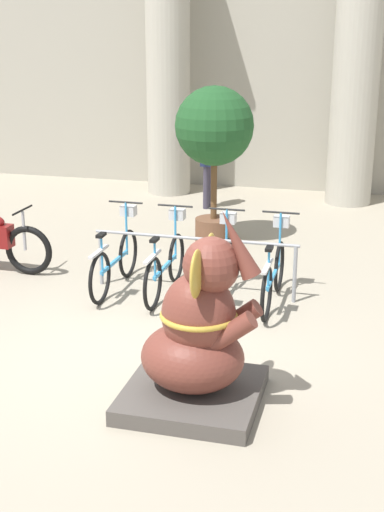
{
  "coord_description": "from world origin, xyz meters",
  "views": [
    {
      "loc": [
        2.39,
        -6.59,
        3.37
      ],
      "look_at": [
        0.53,
        0.48,
        1.0
      ],
      "focal_mm": 50.0,
      "sensor_mm": 36.0,
      "label": 1
    }
  ],
  "objects": [
    {
      "name": "column_left",
      "position": [
        -1.85,
        7.6,
        2.62
      ],
      "size": [
        1.11,
        1.11,
        5.16
      ],
      "color": "#ADA899",
      "rests_on": "ground_plane"
    },
    {
      "name": "bike_rack",
      "position": [
        0.17,
        1.95,
        0.58
      ],
      "size": [
        2.72,
        0.05,
        0.77
      ],
      "color": "gray",
      "rests_on": "ground_plane"
    },
    {
      "name": "potted_tree",
      "position": [
        -0.14,
        4.36,
        1.76
      ],
      "size": [
        1.25,
        1.25,
        2.49
      ],
      "color": "brown",
      "rests_on": "ground_plane"
    },
    {
      "name": "building_facade",
      "position": [
        0.0,
        8.6,
        3.0
      ],
      "size": [
        20.0,
        0.2,
        6.0
      ],
      "color": "#A39E8E",
      "rests_on": "ground_plane"
    },
    {
      "name": "bicycle_1",
      "position": [
        -0.18,
        1.83,
        0.41
      ],
      "size": [
        0.48,
        1.73,
        1.1
      ],
      "color": "black",
      "rests_on": "ground_plane"
    },
    {
      "name": "bicycle_0",
      "position": [
        -0.89,
        1.85,
        0.41
      ],
      "size": [
        0.48,
        1.73,
        1.1
      ],
      "color": "black",
      "rests_on": "ground_plane"
    },
    {
      "name": "bicycle_3",
      "position": [
        1.23,
        1.83,
        0.41
      ],
      "size": [
        0.48,
        1.73,
        1.1
      ],
      "color": "black",
      "rests_on": "ground_plane"
    },
    {
      "name": "column_right",
      "position": [
        1.85,
        7.6,
        2.62
      ],
      "size": [
        1.11,
        1.11,
        5.16
      ],
      "color": "#ADA899",
      "rests_on": "ground_plane"
    },
    {
      "name": "person_pedestrian",
      "position": [
        -0.76,
        6.49,
        1.01
      ],
      "size": [
        0.22,
        0.47,
        1.69
      ],
      "color": "#383342",
      "rests_on": "ground_plane"
    },
    {
      "name": "bicycle_2",
      "position": [
        0.53,
        1.82,
        0.41
      ],
      "size": [
        0.48,
        1.73,
        1.1
      ],
      "color": "black",
      "rests_on": "ground_plane"
    },
    {
      "name": "ground_plane",
      "position": [
        0.0,
        0.0,
        0.0
      ],
      "size": [
        60.0,
        60.0,
        0.0
      ],
      "primitive_type": "plane",
      "color": "#9E937F"
    },
    {
      "name": "elephant_statue",
      "position": [
        0.93,
        -0.83,
        0.64
      ],
      "size": [
        1.25,
        1.25,
        1.91
      ],
      "color": "#4C4742",
      "rests_on": "ground_plane"
    }
  ]
}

